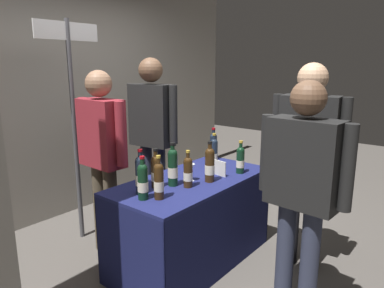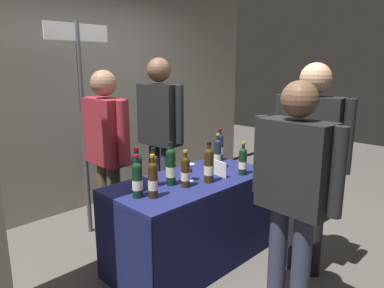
{
  "view_description": "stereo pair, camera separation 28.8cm",
  "coord_description": "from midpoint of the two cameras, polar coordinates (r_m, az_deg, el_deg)",
  "views": [
    {
      "loc": [
        -2.19,
        -1.77,
        1.69
      ],
      "look_at": [
        0.0,
        0.0,
        1.06
      ],
      "focal_mm": 32.98,
      "sensor_mm": 36.0,
      "label": 1
    },
    {
      "loc": [
        -2.0,
        -1.98,
        1.69
      ],
      "look_at": [
        0.0,
        0.0,
        1.06
      ],
      "focal_mm": 32.98,
      "sensor_mm": 36.0,
      "label": 2
    }
  ],
  "objects": [
    {
      "name": "display_bottle_2",
      "position": [
        2.52,
        -3.08,
        -5.77
      ],
      "size": [
        0.07,
        0.07,
        0.32
      ],
      "color": "#38230F",
      "rests_on": "tasting_table"
    },
    {
      "name": "taster_foreground_right",
      "position": [
        2.94,
        21.28,
        -1.07
      ],
      "size": [
        0.26,
        0.61,
        1.71
      ],
      "rotation": [
        0.0,
        0.0,
        1.69
      ],
      "color": "black",
      "rests_on": "ground_plane"
    },
    {
      "name": "featured_wine_bottle",
      "position": [
        2.64,
        -5.81,
        -4.69
      ],
      "size": [
        0.08,
        0.08,
        0.34
      ],
      "color": "#192333",
      "rests_on": "tasting_table"
    },
    {
      "name": "back_partition",
      "position": [
        4.27,
        -16.17,
        10.63
      ],
      "size": [
        5.71,
        0.12,
        3.14
      ],
      "primitive_type": "cube",
      "color": "#9E998E",
      "rests_on": "ground_plane"
    },
    {
      "name": "display_bottle_7",
      "position": [
        3.52,
        6.86,
        -0.43
      ],
      "size": [
        0.07,
        0.07,
        0.32
      ],
      "color": "#192333",
      "rests_on": "tasting_table"
    },
    {
      "name": "ground_plane",
      "position": [
        3.28,
        2.65,
        -18.31
      ],
      "size": [
        12.0,
        12.0,
        0.0
      ],
      "primitive_type": "plane",
      "color": "#514C47"
    },
    {
      "name": "brochure_stand",
      "position": [
        3.03,
        7.22,
        -4.02
      ],
      "size": [
        0.03,
        0.16,
        0.13
      ],
      "primitive_type": "cube",
      "rotation": [
        -0.02,
        0.0,
        1.43
      ],
      "color": "silver",
      "rests_on": "tasting_table"
    },
    {
      "name": "display_bottle_3",
      "position": [
        2.53,
        -5.63,
        -5.73
      ],
      "size": [
        0.08,
        0.08,
        0.32
      ],
      "color": "black",
      "rests_on": "tasting_table"
    },
    {
      "name": "display_bottle_4",
      "position": [
        2.85,
        5.65,
        -3.39
      ],
      "size": [
        0.08,
        0.08,
        0.34
      ],
      "color": "#38230F",
      "rests_on": "tasting_table"
    },
    {
      "name": "display_bottle_1",
      "position": [
        2.77,
        -0.47,
        -3.63
      ],
      "size": [
        0.08,
        0.08,
        0.35
      ],
      "color": "black",
      "rests_on": "tasting_table"
    },
    {
      "name": "booth_signpost",
      "position": [
        3.51,
        -15.13,
        6.03
      ],
      "size": [
        0.63,
        0.04,
        2.09
      ],
      "color": "#47474C",
      "rests_on": "ground_plane"
    },
    {
      "name": "wine_glass_near_vendor",
      "position": [
        2.89,
        2.5,
        -4.07
      ],
      "size": [
        0.08,
        0.08,
        0.14
      ],
      "color": "silver",
      "rests_on": "tasting_table"
    },
    {
      "name": "display_bottle_0",
      "position": [
        2.75,
        -3.24,
        -4.24
      ],
      "size": [
        0.07,
        0.07,
        0.31
      ],
      "color": "#38230F",
      "rests_on": "tasting_table"
    },
    {
      "name": "vendor_presenter",
      "position": [
        3.63,
        -2.96,
        2.88
      ],
      "size": [
        0.26,
        0.61,
        1.76
      ],
      "rotation": [
        0.0,
        0.0,
        -1.46
      ],
      "color": "#2D3347",
      "rests_on": "ground_plane"
    },
    {
      "name": "taster_foreground_left",
      "position": [
        2.32,
        19.64,
        -6.34
      ],
      "size": [
        0.24,
        0.62,
        1.6
      ],
      "rotation": [
        0.0,
        0.0,
        1.51
      ],
      "color": "#2D3347",
      "rests_on": "ground_plane"
    },
    {
      "name": "tasting_table",
      "position": [
        3.05,
        2.75,
        -9.94
      ],
      "size": [
        1.45,
        0.71,
        0.76
      ],
      "color": "#191E51",
      "rests_on": "ground_plane"
    },
    {
      "name": "display_bottle_6",
      "position": [
        3.22,
        6.73,
        -1.58
      ],
      "size": [
        0.07,
        0.07,
        0.33
      ],
      "color": "#192333",
      "rests_on": "tasting_table"
    },
    {
      "name": "display_bottle_5",
      "position": [
        2.74,
        1.95,
        -4.49
      ],
      "size": [
        0.07,
        0.07,
        0.29
      ],
      "color": "#38230F",
      "rests_on": "tasting_table"
    },
    {
      "name": "display_bottle_8",
      "position": [
        3.1,
        10.88,
        -2.71
      ],
      "size": [
        0.07,
        0.07,
        0.29
      ],
      "color": "black",
      "rests_on": "tasting_table"
    },
    {
      "name": "vendor_assistant",
      "position": [
        3.2,
        -11.13,
        -0.16
      ],
      "size": [
        0.23,
        0.6,
        1.65
      ],
      "rotation": [
        0.0,
        0.0,
        -1.6
      ],
      "color": "#4C4233",
      "rests_on": "ground_plane"
    }
  ]
}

